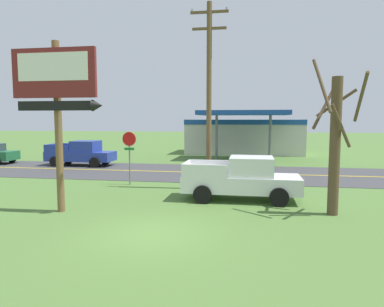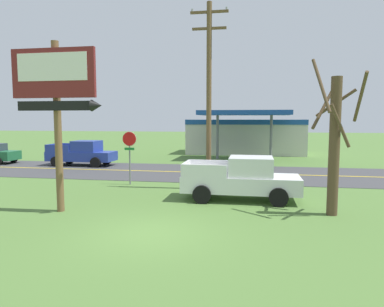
{
  "view_description": "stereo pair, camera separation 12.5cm",
  "coord_description": "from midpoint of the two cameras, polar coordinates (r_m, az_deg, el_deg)",
  "views": [
    {
      "loc": [
        3.14,
        -10.47,
        3.63
      ],
      "look_at": [
        0.0,
        8.0,
        1.8
      ],
      "focal_mm": 32.88,
      "sensor_mm": 36.0,
      "label": 1
    },
    {
      "loc": [
        3.26,
        -10.45,
        3.63
      ],
      "look_at": [
        0.0,
        8.0,
        1.8
      ],
      "focal_mm": 32.88,
      "sensor_mm": 36.0,
      "label": 2
    }
  ],
  "objects": [
    {
      "name": "ground_plane",
      "position": [
        11.53,
        -7.17,
        -12.83
      ],
      "size": [
        180.0,
        180.0,
        0.0
      ],
      "primitive_type": "plane",
      "color": "#4C7033"
    },
    {
      "name": "road_asphalt",
      "position": [
        23.95,
        1.86,
        -3.12
      ],
      "size": [
        140.0,
        8.0,
        0.02
      ],
      "primitive_type": "cube",
      "color": "#3D3D3F",
      "rests_on": "ground"
    },
    {
      "name": "road_centre_line",
      "position": [
        23.95,
        1.86,
        -3.08
      ],
      "size": [
        126.0,
        0.2,
        0.01
      ],
      "primitive_type": "cube",
      "color": "gold",
      "rests_on": "road_asphalt"
    },
    {
      "name": "motel_sign",
      "position": [
        14.47,
        -21.28,
        9.22
      ],
      "size": [
        3.6,
        0.54,
        6.59
      ],
      "color": "brown",
      "rests_on": "ground"
    },
    {
      "name": "stop_sign",
      "position": [
        19.71,
        -10.31,
        0.82
      ],
      "size": [
        0.8,
        0.08,
        2.95
      ],
      "color": "slate",
      "rests_on": "ground"
    },
    {
      "name": "utility_pole",
      "position": [
        18.15,
        2.58,
        10.0
      ],
      "size": [
        1.91,
        0.26,
        9.45
      ],
      "color": "brown",
      "rests_on": "ground"
    },
    {
      "name": "bare_tree",
      "position": [
        14.2,
        21.97,
        2.0
      ],
      "size": [
        1.81,
        1.81,
        5.91
      ],
      "color": "brown",
      "rests_on": "ground"
    },
    {
      "name": "gas_station",
      "position": [
        37.79,
        8.38,
        2.96
      ],
      "size": [
        12.0,
        11.5,
        4.4
      ],
      "color": "beige",
      "rests_on": "ground"
    },
    {
      "name": "pickup_white_parked_on_lawn",
      "position": [
        15.98,
        7.96,
        -4.08
      ],
      "size": [
        5.21,
        2.25,
        1.96
      ],
      "color": "silver",
      "rests_on": "ground"
    },
    {
      "name": "pickup_blue_on_road",
      "position": [
        28.78,
        -17.61,
        0.0
      ],
      "size": [
        5.2,
        2.24,
        1.96
      ],
      "color": "#233893",
      "rests_on": "ground"
    }
  ]
}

